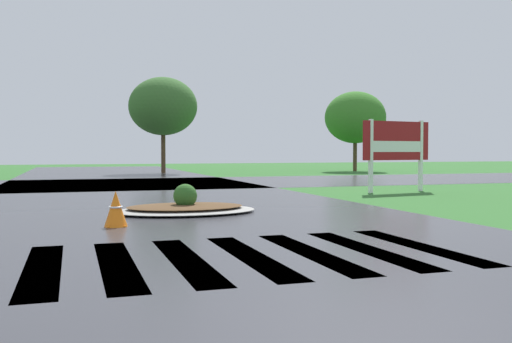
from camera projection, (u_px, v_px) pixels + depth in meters
asphalt_roadway at (174, 211)px, 13.73m from camera, size 10.57×80.00×0.01m
asphalt_cross_road at (127, 184)px, 25.20m from camera, size 90.00×9.51×0.01m
crosswalk_stripes at (250, 256)px, 7.90m from camera, size 5.85×3.45×0.01m
estate_billboard at (396, 144)px, 20.16m from camera, size 2.89×0.55×2.55m
median_island at (185, 207)px, 13.41m from camera, size 3.34×2.30×0.68m
traffic_cone at (116, 209)px, 10.95m from camera, size 0.44×0.44×0.69m
background_treeline at (0, 103)px, 33.20m from camera, size 48.89×6.24×6.51m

